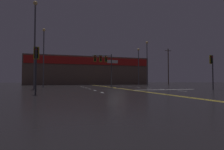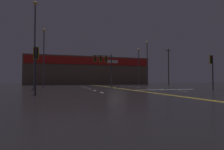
{
  "view_description": "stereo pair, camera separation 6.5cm",
  "coord_description": "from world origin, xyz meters",
  "px_view_note": "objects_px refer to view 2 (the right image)",
  "views": [
    {
      "loc": [
        -7.73,
        -24.35,
        1.05
      ],
      "look_at": [
        0.0,
        2.54,
        2.0
      ],
      "focal_mm": 28.0,
      "sensor_mm": 36.0,
      "label": 1
    },
    {
      "loc": [
        -7.67,
        -24.36,
        1.05
      ],
      "look_at": [
        0.0,
        2.54,
        2.0
      ],
      "focal_mm": 28.0,
      "sensor_mm": 36.0,
      "label": 2
    }
  ],
  "objects_px": {
    "traffic_signal_median": "(103,61)",
    "streetlight_median_approach": "(139,62)",
    "traffic_signal_corner_southeast": "(212,64)",
    "streetlight_far_right": "(35,34)",
    "traffic_signal_corner_southwest": "(36,59)",
    "streetlight_near_right": "(44,50)",
    "streetlight_near_left": "(147,58)"
  },
  "relations": [
    {
      "from": "streetlight_near_right",
      "to": "streetlight_far_right",
      "type": "xyz_separation_m",
      "value": [
        -0.16,
        -10.1,
        0.42
      ]
    },
    {
      "from": "traffic_signal_corner_southwest",
      "to": "streetlight_median_approach",
      "type": "relative_size",
      "value": 0.4
    },
    {
      "from": "traffic_signal_corner_southeast",
      "to": "traffic_signal_corner_southwest",
      "type": "xyz_separation_m",
      "value": [
        -18.44,
        -1.09,
        -0.18
      ]
    },
    {
      "from": "traffic_signal_corner_southeast",
      "to": "streetlight_median_approach",
      "type": "xyz_separation_m",
      "value": [
        2.61,
        25.45,
        3.11
      ]
    },
    {
      "from": "traffic_signal_median",
      "to": "streetlight_median_approach",
      "type": "relative_size",
      "value": 0.56
    },
    {
      "from": "streetlight_median_approach",
      "to": "streetlight_far_right",
      "type": "xyz_separation_m",
      "value": [
        -22.6,
        -16.34,
        1.26
      ]
    },
    {
      "from": "traffic_signal_corner_southwest",
      "to": "streetlight_near_left",
      "type": "distance_m",
      "value": 29.53
    },
    {
      "from": "streetlight_near_right",
      "to": "streetlight_far_right",
      "type": "bearing_deg",
      "value": -90.9
    },
    {
      "from": "traffic_signal_corner_southeast",
      "to": "traffic_signal_corner_southwest",
      "type": "distance_m",
      "value": 18.47
    },
    {
      "from": "traffic_signal_corner_southwest",
      "to": "streetlight_median_approach",
      "type": "height_order",
      "value": "streetlight_median_approach"
    },
    {
      "from": "streetlight_near_left",
      "to": "streetlight_near_right",
      "type": "xyz_separation_m",
      "value": [
        -21.95,
        -0.61,
        0.51
      ]
    },
    {
      "from": "streetlight_near_right",
      "to": "traffic_signal_median",
      "type": "bearing_deg",
      "value": -41.21
    },
    {
      "from": "traffic_signal_median",
      "to": "traffic_signal_corner_southwest",
      "type": "height_order",
      "value": "traffic_signal_median"
    },
    {
      "from": "traffic_signal_corner_southwest",
      "to": "streetlight_near_right",
      "type": "height_order",
      "value": "streetlight_near_right"
    },
    {
      "from": "traffic_signal_corner_southeast",
      "to": "traffic_signal_median",
      "type": "bearing_deg",
      "value": 133.45
    },
    {
      "from": "traffic_signal_median",
      "to": "streetlight_median_approach",
      "type": "distance_m",
      "value": 19.58
    },
    {
      "from": "traffic_signal_corner_southwest",
      "to": "streetlight_near_right",
      "type": "distance_m",
      "value": 20.76
    },
    {
      "from": "streetlight_near_left",
      "to": "traffic_signal_corner_southwest",
      "type": "bearing_deg",
      "value": -134.5
    },
    {
      "from": "streetlight_near_left",
      "to": "streetlight_median_approach",
      "type": "height_order",
      "value": "streetlight_near_left"
    },
    {
      "from": "streetlight_near_right",
      "to": "streetlight_median_approach",
      "type": "height_order",
      "value": "streetlight_near_right"
    },
    {
      "from": "streetlight_near_right",
      "to": "streetlight_median_approach",
      "type": "xyz_separation_m",
      "value": [
        22.44,
        6.24,
        -0.84
      ]
    },
    {
      "from": "traffic_signal_corner_southwest",
      "to": "streetlight_median_approach",
      "type": "distance_m",
      "value": 34.03
    },
    {
      "from": "traffic_signal_median",
      "to": "traffic_signal_corner_southeast",
      "type": "relative_size",
      "value": 1.33
    },
    {
      "from": "streetlight_near_left",
      "to": "streetlight_median_approach",
      "type": "relative_size",
      "value": 1.06
    },
    {
      "from": "streetlight_far_right",
      "to": "traffic_signal_median",
      "type": "bearing_deg",
      "value": 9.74
    },
    {
      "from": "traffic_signal_median",
      "to": "streetlight_near_right",
      "type": "relative_size",
      "value": 0.48
    },
    {
      "from": "traffic_signal_corner_southeast",
      "to": "streetlight_far_right",
      "type": "height_order",
      "value": "streetlight_far_right"
    },
    {
      "from": "streetlight_near_right",
      "to": "streetlight_far_right",
      "type": "distance_m",
      "value": 10.11
    },
    {
      "from": "traffic_signal_corner_southeast",
      "to": "streetlight_median_approach",
      "type": "relative_size",
      "value": 0.42
    },
    {
      "from": "streetlight_median_approach",
      "to": "streetlight_far_right",
      "type": "bearing_deg",
      "value": -144.14
    },
    {
      "from": "streetlight_near_left",
      "to": "streetlight_near_right",
      "type": "height_order",
      "value": "streetlight_near_right"
    },
    {
      "from": "streetlight_far_right",
      "to": "streetlight_near_left",
      "type": "bearing_deg",
      "value": 25.83
    }
  ]
}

